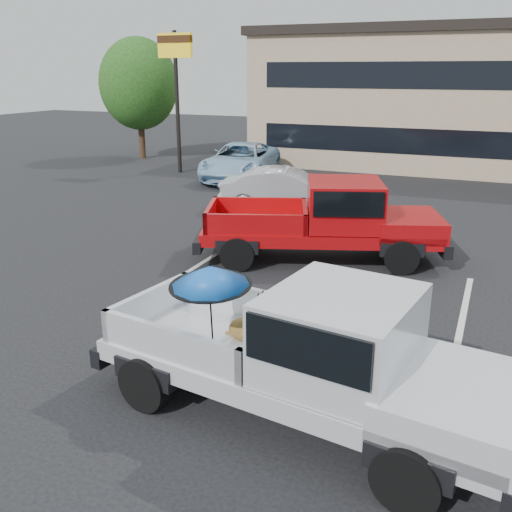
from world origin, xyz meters
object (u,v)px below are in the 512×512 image
at_px(motel_sign, 176,64).
at_px(silver_pickup, 322,351).
at_px(tree_left, 139,84).
at_px(blue_suv, 241,161).
at_px(red_pickup, 336,217).
at_px(silver_sedan, 287,191).

relative_size(motel_sign, silver_pickup, 1.01).
bearing_deg(tree_left, motel_sign, -36.87).
xyz_separation_m(motel_sign, silver_pickup, (11.52, -16.05, -3.60)).
relative_size(motel_sign, tree_left, 1.00).
relative_size(tree_left, blue_suv, 1.13).
distance_m(tree_left, blue_suv, 8.50).
bearing_deg(red_pickup, blue_suv, 106.68).
xyz_separation_m(red_pickup, blue_suv, (-6.64, 8.99, -0.32)).
distance_m(motel_sign, red_pickup, 14.06).
bearing_deg(silver_sedan, blue_suv, 26.25).
height_order(motel_sign, blue_suv, motel_sign).
bearing_deg(silver_pickup, motel_sign, 134.11).
height_order(motel_sign, silver_sedan, motel_sign).
relative_size(motel_sign, silver_sedan, 1.41).
bearing_deg(red_pickup, silver_sedan, 104.01).
relative_size(red_pickup, blue_suv, 1.16).
relative_size(tree_left, silver_sedan, 1.41).
distance_m(motel_sign, silver_sedan, 9.62).
bearing_deg(silver_pickup, silver_sedan, 120.79).
bearing_deg(motel_sign, tree_left, 143.13).
xyz_separation_m(tree_left, blue_suv, (7.20, -3.38, -2.99)).
relative_size(tree_left, red_pickup, 0.97).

